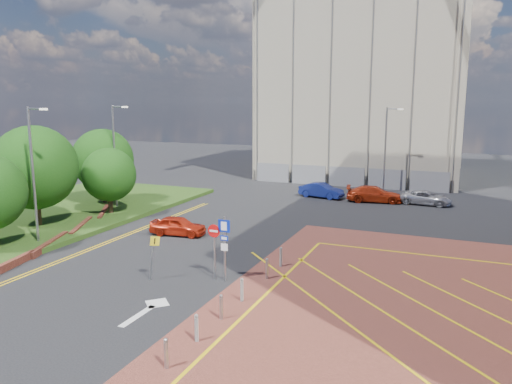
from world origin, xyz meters
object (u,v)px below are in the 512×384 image
Objects in this scene: tree_b at (35,168)px; lamp_left_far at (115,152)px; tree_c at (109,175)px; car_red_back at (374,194)px; car_red_left at (178,226)px; lamp_left_near at (34,169)px; warning_sign at (153,252)px; car_silver_back at (426,198)px; lamp_back at (386,147)px; car_blue_back at (321,190)px; tree_d at (103,159)px; sign_cluster at (221,242)px.

lamp_left_far is at bearing 81.23° from tree_b.
car_red_back is at bearing 37.13° from tree_c.
lamp_left_near is at bearing 121.87° from car_red_left.
warning_sign reaches higher than car_silver_back.
lamp_back reaches higher than warning_sign.
lamp_back is at bearing 57.60° from lamp_left_near.
lamp_left_far is 24.46m from lamp_back.
lamp_left_near is 1.93× the size of car_silver_back.
lamp_left_far is at bearing 111.08° from car_red_back.
tree_b is 0.84× the size of lamp_back.
tree_c is at bearing 147.41° from car_blue_back.
lamp_left_far is at bearing 133.62° from warning_sign.
tree_c is 25.19m from lamp_back.
tree_c reaches higher than car_silver_back.
tree_d is at bearing 154.32° from lamp_left_far.
car_blue_back is at bearing -26.09° from car_red_left.
car_blue_back is at bearing 85.37° from warning_sign.
lamp_back is 2.18× the size of car_red_left.
sign_cluster is at bearing -14.26° from tree_b.
warning_sign reaches higher than car_red_back.
tree_c is 2.65m from lamp_left_far.
tree_b is at bearing 152.28° from car_blue_back.
lamp_left_far is at bearing 101.31° from lamp_left_near.
car_red_back is (4.75, -0.14, 0.03)m from car_blue_back.
car_red_back is at bearing -80.77° from car_blue_back.
car_silver_back is (4.21, 0.56, -0.11)m from car_red_back.
car_red_left reaches higher than car_silver_back.
tree_d is 2.70× the size of warning_sign.
sign_cluster reaches higher than car_blue_back.
lamp_left_far is 1.99× the size of car_blue_back.
car_red_left is 0.91× the size of car_blue_back.
sign_cluster is (14.72, -11.02, -2.71)m from lamp_left_far.
tree_b is at bearing 95.93° from car_red_left.
tree_c is 1.18× the size of car_silver_back.
tree_d reaches higher than warning_sign.
tree_d is 11.76m from lamp_left_near.
tree_b is 23.79m from car_blue_back.
tree_b reaches higher than tree_c.
car_red_back is at bearing 43.11° from tree_b.
lamp_left_far is at bearing 143.18° from sign_cluster.
lamp_left_near is 10.48m from warning_sign.
car_red_left is at bearing 134.70° from sign_cluster.
car_blue_back is at bearing 46.44° from tree_c.
sign_cluster is (-3.78, -27.02, -2.41)m from lamp_back.
tree_b is 1.11× the size of tree_d.
tree_d is at bearing 110.35° from lamp_left_near.
sign_cluster is 22.56m from car_red_back.
sign_cluster is at bearing -97.97° from lamp_back.
car_red_back is at bearing 101.17° from car_silver_back.
lamp_left_near is 1.00× the size of lamp_back.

